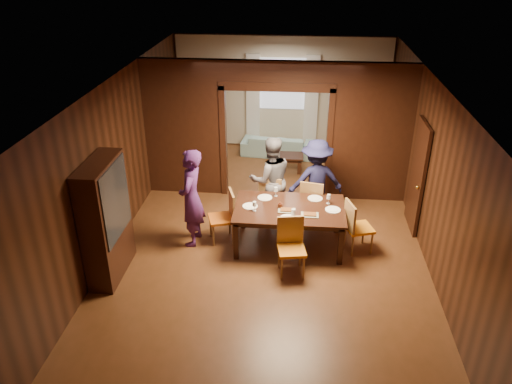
# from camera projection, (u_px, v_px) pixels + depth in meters

# --- Properties ---
(floor) EXTENTS (9.00, 9.00, 0.00)m
(floor) POSITION_uv_depth(u_px,v_px,m) (270.00, 232.00, 9.51)
(floor) COLOR #573318
(floor) RESTS_ON ground
(ceiling) EXTENTS (5.50, 9.00, 0.02)m
(ceiling) POSITION_uv_depth(u_px,v_px,m) (272.00, 81.00, 8.19)
(ceiling) COLOR silver
(ceiling) RESTS_ON room_walls
(room_walls) EXTENTS (5.52, 9.01, 2.90)m
(room_walls) POSITION_uv_depth(u_px,v_px,m) (277.00, 124.00, 10.50)
(room_walls) COLOR black
(room_walls) RESTS_ON floor
(person_purple) EXTENTS (0.47, 0.68, 1.81)m
(person_purple) POSITION_uv_depth(u_px,v_px,m) (191.00, 198.00, 8.80)
(person_purple) COLOR #4D2263
(person_purple) RESTS_ON floor
(person_grey) EXTENTS (1.00, 0.88, 1.73)m
(person_grey) POSITION_uv_depth(u_px,v_px,m) (271.00, 180.00, 9.57)
(person_grey) COLOR #56545C
(person_grey) RESTS_ON floor
(person_navy) EXTENTS (1.19, 0.85, 1.66)m
(person_navy) POSITION_uv_depth(u_px,v_px,m) (316.00, 181.00, 9.61)
(person_navy) COLOR #18183D
(person_navy) RESTS_ON floor
(sofa) EXTENTS (1.87, 0.89, 0.53)m
(sofa) POSITION_uv_depth(u_px,v_px,m) (277.00, 145.00, 12.81)
(sofa) COLOR #95C2C3
(sofa) RESTS_ON floor
(serving_bowl) EXTENTS (0.30, 0.30, 0.07)m
(serving_bowl) POSITION_uv_depth(u_px,v_px,m) (296.00, 204.00, 8.82)
(serving_bowl) COLOR black
(serving_bowl) RESTS_ON dining_table
(dining_table) EXTENTS (1.94, 1.21, 0.76)m
(dining_table) POSITION_uv_depth(u_px,v_px,m) (289.00, 226.00, 8.96)
(dining_table) COLOR black
(dining_table) RESTS_ON floor
(coffee_table) EXTENTS (0.80, 0.50, 0.40)m
(coffee_table) POSITION_uv_depth(u_px,v_px,m) (286.00, 163.00, 11.95)
(coffee_table) COLOR black
(coffee_table) RESTS_ON floor
(chair_left) EXTENTS (0.55, 0.55, 0.97)m
(chair_left) POSITION_uv_depth(u_px,v_px,m) (221.00, 217.00, 9.05)
(chair_left) COLOR #C25712
(chair_left) RESTS_ON floor
(chair_right) EXTENTS (0.55, 0.55, 0.97)m
(chair_right) POSITION_uv_depth(u_px,v_px,m) (359.00, 226.00, 8.75)
(chair_right) COLOR orange
(chair_right) RESTS_ON floor
(chair_far_l) EXTENTS (0.47, 0.47, 0.97)m
(chair_far_l) POSITION_uv_depth(u_px,v_px,m) (271.00, 197.00, 9.75)
(chair_far_l) COLOR #D35613
(chair_far_l) RESTS_ON floor
(chair_far_r) EXTENTS (0.52, 0.52, 0.97)m
(chair_far_r) POSITION_uv_depth(u_px,v_px,m) (313.00, 201.00, 9.58)
(chair_far_r) COLOR red
(chair_far_r) RESTS_ON floor
(chair_near) EXTENTS (0.51, 0.51, 0.97)m
(chair_near) POSITION_uv_depth(u_px,v_px,m) (292.00, 248.00, 8.13)
(chair_near) COLOR orange
(chair_near) RESTS_ON floor
(hutch) EXTENTS (0.40, 1.20, 2.00)m
(hutch) POSITION_uv_depth(u_px,v_px,m) (106.00, 220.00, 7.93)
(hutch) COLOR black
(hutch) RESTS_ON floor
(door_right) EXTENTS (0.06, 0.90, 2.10)m
(door_right) POSITION_uv_depth(u_px,v_px,m) (417.00, 177.00, 9.25)
(door_right) COLOR black
(door_right) RESTS_ON floor
(window_far) EXTENTS (1.20, 0.03, 1.30)m
(window_far) POSITION_uv_depth(u_px,v_px,m) (282.00, 84.00, 12.68)
(window_far) COLOR silver
(window_far) RESTS_ON back_wall
(curtain_left) EXTENTS (0.35, 0.06, 2.40)m
(curtain_left) POSITION_uv_depth(u_px,v_px,m) (253.00, 101.00, 12.91)
(curtain_left) COLOR white
(curtain_left) RESTS_ON back_wall
(curtain_right) EXTENTS (0.35, 0.06, 2.40)m
(curtain_right) POSITION_uv_depth(u_px,v_px,m) (311.00, 102.00, 12.78)
(curtain_right) COLOR white
(curtain_right) RESTS_ON back_wall
(plate_left) EXTENTS (0.27, 0.27, 0.01)m
(plate_left) POSITION_uv_depth(u_px,v_px,m) (250.00, 206.00, 8.83)
(plate_left) COLOR white
(plate_left) RESTS_ON dining_table
(plate_far_l) EXTENTS (0.27, 0.27, 0.01)m
(plate_far_l) POSITION_uv_depth(u_px,v_px,m) (265.00, 198.00, 9.12)
(plate_far_l) COLOR silver
(plate_far_l) RESTS_ON dining_table
(plate_far_r) EXTENTS (0.27, 0.27, 0.01)m
(plate_far_r) POSITION_uv_depth(u_px,v_px,m) (315.00, 198.00, 9.09)
(plate_far_r) COLOR silver
(plate_far_r) RESTS_ON dining_table
(plate_right) EXTENTS (0.27, 0.27, 0.01)m
(plate_right) POSITION_uv_depth(u_px,v_px,m) (333.00, 210.00, 8.71)
(plate_right) COLOR white
(plate_right) RESTS_ON dining_table
(plate_near) EXTENTS (0.27, 0.27, 0.01)m
(plate_near) POSITION_uv_depth(u_px,v_px,m) (288.00, 218.00, 8.45)
(plate_near) COLOR silver
(plate_near) RESTS_ON dining_table
(platter_a) EXTENTS (0.30, 0.20, 0.04)m
(platter_a) POSITION_uv_depth(u_px,v_px,m) (287.00, 210.00, 8.67)
(platter_a) COLOR gray
(platter_a) RESTS_ON dining_table
(platter_b) EXTENTS (0.30, 0.20, 0.04)m
(platter_b) POSITION_uv_depth(u_px,v_px,m) (310.00, 215.00, 8.53)
(platter_b) COLOR gray
(platter_b) RESTS_ON dining_table
(wineglass_left) EXTENTS (0.08, 0.08, 0.18)m
(wineglass_left) POSITION_uv_depth(u_px,v_px,m) (254.00, 206.00, 8.65)
(wineglass_left) COLOR silver
(wineglass_left) RESTS_ON dining_table
(wineglass_far) EXTENTS (0.08, 0.08, 0.18)m
(wineglass_far) POSITION_uv_depth(u_px,v_px,m) (276.00, 192.00, 9.15)
(wineglass_far) COLOR white
(wineglass_far) RESTS_ON dining_table
(wineglass_right) EXTENTS (0.08, 0.08, 0.18)m
(wineglass_right) POSITION_uv_depth(u_px,v_px,m) (329.00, 199.00, 8.89)
(wineglass_right) COLOR white
(wineglass_right) RESTS_ON dining_table
(tumbler) EXTENTS (0.07, 0.07, 0.14)m
(tumbler) POSITION_uv_depth(u_px,v_px,m) (293.00, 213.00, 8.48)
(tumbler) COLOR silver
(tumbler) RESTS_ON dining_table
(condiment_jar) EXTENTS (0.08, 0.08, 0.11)m
(condiment_jar) POSITION_uv_depth(u_px,v_px,m) (280.00, 205.00, 8.75)
(condiment_jar) COLOR #491E11
(condiment_jar) RESTS_ON dining_table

